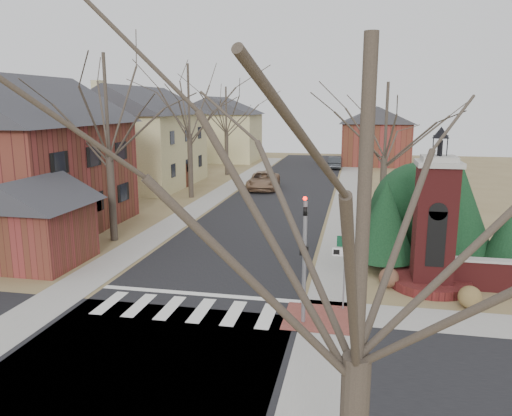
% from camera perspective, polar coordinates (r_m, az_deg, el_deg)
% --- Properties ---
extents(ground, '(120.00, 120.00, 0.00)m').
position_cam_1_polar(ground, '(17.97, -8.90, -12.38)').
color(ground, brown).
rests_on(ground, ground).
extents(main_street, '(8.00, 70.00, 0.01)m').
position_cam_1_polar(main_street, '(38.48, 2.51, 0.86)').
color(main_street, black).
rests_on(main_street, ground).
extents(cross_street, '(120.00, 8.00, 0.01)m').
position_cam_1_polar(cross_street, '(15.49, -12.91, -16.69)').
color(cross_street, black).
rests_on(cross_street, ground).
extents(crosswalk_zone, '(8.00, 2.20, 0.02)m').
position_cam_1_polar(crosswalk_zone, '(18.65, -8.04, -11.39)').
color(crosswalk_zone, silver).
rests_on(crosswalk_zone, ground).
extents(stop_bar, '(8.00, 0.35, 0.02)m').
position_cam_1_polar(stop_bar, '(19.96, -6.59, -9.75)').
color(stop_bar, silver).
rests_on(stop_bar, ground).
extents(sidewalk_right_main, '(2.00, 60.00, 0.02)m').
position_cam_1_polar(sidewalk_right_main, '(38.03, 10.27, 0.55)').
color(sidewalk_right_main, gray).
rests_on(sidewalk_right_main, ground).
extents(sidewalk_left, '(2.00, 60.00, 0.02)m').
position_cam_1_polar(sidewalk_left, '(39.61, -4.94, 1.15)').
color(sidewalk_left, gray).
rests_on(sidewalk_left, ground).
extents(curb_apron, '(2.40, 2.40, 0.02)m').
position_cam_1_polar(curb_apron, '(17.91, 7.18, -12.37)').
color(curb_apron, brown).
rests_on(curb_apron, ground).
extents(traffic_signal_pole, '(0.28, 0.41, 4.50)m').
position_cam_1_polar(traffic_signal_pole, '(16.65, 5.57, -4.76)').
color(traffic_signal_pole, slate).
rests_on(traffic_signal_pole, ground).
extents(sign_post, '(0.90, 0.07, 2.75)m').
position_cam_1_polar(sign_post, '(18.12, 10.10, -5.62)').
color(sign_post, slate).
rests_on(sign_post, ground).
extents(brick_gate_monument, '(3.20, 3.20, 6.47)m').
position_cam_1_polar(brick_gate_monument, '(21.18, 19.61, -2.97)').
color(brick_gate_monument, maroon).
rests_on(brick_gate_monument, ground).
extents(house_brick_left, '(9.80, 11.80, 9.42)m').
position_cam_1_polar(house_brick_left, '(31.70, -25.27, 5.89)').
color(house_brick_left, maroon).
rests_on(house_brick_left, ground).
extents(house_stucco_left, '(9.80, 12.80, 9.28)m').
position_cam_1_polar(house_stucco_left, '(46.62, -13.21, 8.17)').
color(house_stucco_left, beige).
rests_on(house_stucco_left, ground).
extents(garage_left, '(4.80, 4.80, 4.29)m').
position_cam_1_polar(garage_left, '(25.02, -23.97, -0.94)').
color(garage_left, maroon).
rests_on(garage_left, ground).
extents(house_distant_left, '(10.80, 8.80, 8.53)m').
position_cam_1_polar(house_distant_left, '(65.86, -4.31, 9.13)').
color(house_distant_left, beige).
rests_on(house_distant_left, ground).
extents(house_distant_right, '(8.80, 8.80, 7.30)m').
position_cam_1_polar(house_distant_right, '(63.45, 13.55, 8.19)').
color(house_distant_right, maroon).
rests_on(house_distant_right, ground).
extents(evergreen_near, '(2.80, 2.80, 4.10)m').
position_cam_1_polar(evergreen_near, '(22.91, 14.51, -1.23)').
color(evergreen_near, '#473D33').
rests_on(evergreen_near, ground).
extents(evergreen_mid, '(3.40, 3.40, 4.70)m').
position_cam_1_polar(evergreen_mid, '(24.42, 22.16, -0.21)').
color(evergreen_mid, '#473D33').
rests_on(evergreen_mid, ground).
extents(evergreen_far, '(2.40, 2.40, 3.30)m').
position_cam_1_polar(evergreen_far, '(24.08, 27.13, -2.52)').
color(evergreen_far, '#473D33').
rests_on(evergreen_far, ground).
extents(evergreen_mass, '(4.80, 4.80, 4.80)m').
position_cam_1_polar(evergreen_mass, '(25.49, 18.30, 0.08)').
color(evergreen_mass, black).
rests_on(evergreen_mass, ground).
extents(bare_tree_0, '(8.05, 8.05, 11.15)m').
position_cam_1_polar(bare_tree_0, '(27.52, -16.79, 12.11)').
color(bare_tree_0, '#473D33').
rests_on(bare_tree_0, ground).
extents(bare_tree_1, '(8.40, 8.40, 11.64)m').
position_cam_1_polar(bare_tree_1, '(39.48, -7.72, 12.76)').
color(bare_tree_1, '#473D33').
rests_on(bare_tree_1, ground).
extents(bare_tree_2, '(7.35, 7.35, 10.19)m').
position_cam_1_polar(bare_tree_2, '(52.07, -3.44, 11.49)').
color(bare_tree_2, '#473D33').
rests_on(bare_tree_2, ground).
extents(bare_tree_3, '(7.00, 7.00, 9.70)m').
position_cam_1_polar(bare_tree_3, '(31.36, 14.70, 10.29)').
color(bare_tree_3, '#473D33').
rests_on(bare_tree_3, ground).
extents(bare_tree_4, '(6.65, 6.65, 9.21)m').
position_cam_1_polar(bare_tree_4, '(6.39, 12.33, 2.79)').
color(bare_tree_4, '#473D33').
rests_on(bare_tree_4, ground).
extents(pickup_truck, '(2.90, 5.62, 1.51)m').
position_cam_1_polar(pickup_truck, '(43.48, 0.87, 3.15)').
color(pickup_truck, '#88654A').
rests_on(pickup_truck, ground).
extents(distant_car, '(1.46, 4.15, 1.37)m').
position_cam_1_polar(distant_car, '(58.33, 9.04, 5.15)').
color(distant_car, '#313538').
rests_on(distant_car, ground).
extents(dry_shrub_left, '(0.81, 0.81, 0.81)m').
position_cam_1_polar(dry_shrub_left, '(21.13, 14.94, -7.70)').
color(dry_shrub_left, brown).
rests_on(dry_shrub_left, ground).
extents(dry_shrub_right, '(0.84, 0.84, 0.84)m').
position_cam_1_polar(dry_shrub_right, '(20.02, 23.25, -9.35)').
color(dry_shrub_right, brown).
rests_on(dry_shrub_right, ground).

